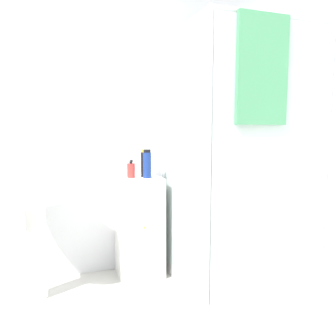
# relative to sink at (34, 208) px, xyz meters

# --- Properties ---
(wall_back) EXTENTS (6.40, 0.06, 2.50)m
(wall_back) POSITION_rel_sink_xyz_m (0.35, 0.33, 0.57)
(wall_back) COLOR silver
(wall_back) RESTS_ON ground_plane
(shower_enclosure) EXTENTS (0.97, 1.00, 1.98)m
(shower_enclosure) POSITION_rel_sink_xyz_m (1.47, -0.27, -0.16)
(shower_enclosure) COLOR white
(shower_enclosure) RESTS_ON ground_plane
(vanity_cabinet) EXTENTS (0.37, 0.36, 0.85)m
(vanity_cabinet) POSITION_rel_sink_xyz_m (0.81, 0.13, -0.26)
(vanity_cabinet) COLOR white
(vanity_cabinet) RESTS_ON ground_plane
(sink) EXTENTS (0.50, 0.50, 1.02)m
(sink) POSITION_rel_sink_xyz_m (0.00, 0.00, 0.00)
(sink) COLOR white
(sink) RESTS_ON ground_plane
(soap_dispenser) EXTENTS (0.06, 0.06, 0.15)m
(soap_dispenser) POSITION_rel_sink_xyz_m (0.75, 0.14, 0.22)
(soap_dispenser) COLOR red
(soap_dispenser) RESTS_ON vanity_cabinet
(shampoo_bottle_tall_black) EXTENTS (0.05, 0.05, 0.23)m
(shampoo_bottle_tall_black) POSITION_rel_sink_xyz_m (0.86, 0.15, 0.28)
(shampoo_bottle_tall_black) COLOR black
(shampoo_bottle_tall_black) RESTS_ON vanity_cabinet
(shampoo_bottle_blue) EXTENTS (0.07, 0.07, 0.23)m
(shampoo_bottle_blue) POSITION_rel_sink_xyz_m (0.87, 0.08, 0.28)
(shampoo_bottle_blue) COLOR navy
(shampoo_bottle_blue) RESTS_ON vanity_cabinet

